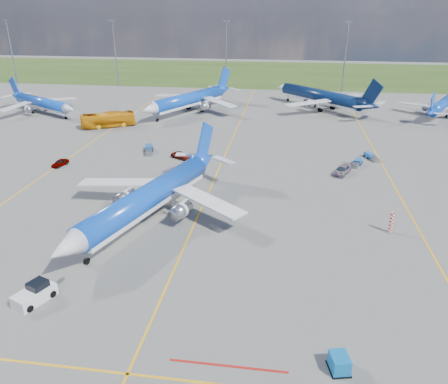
# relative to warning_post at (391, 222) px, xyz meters

# --- Properties ---
(ground) EXTENTS (400.00, 400.00, 0.00)m
(ground) POSITION_rel_warning_post_xyz_m (-26.00, -8.00, -1.50)
(ground) COLOR #5A5A57
(ground) RESTS_ON ground
(grass_strip) EXTENTS (400.00, 80.00, 0.01)m
(grass_strip) POSITION_rel_warning_post_xyz_m (-26.00, 142.00, -1.50)
(grass_strip) COLOR #2D4719
(grass_strip) RESTS_ON ground
(taxiway_lines) EXTENTS (60.25, 160.00, 0.02)m
(taxiway_lines) POSITION_rel_warning_post_xyz_m (-25.83, 19.70, -1.49)
(taxiway_lines) COLOR #EEAA14
(taxiway_lines) RESTS_ON ground
(floodlight_masts) EXTENTS (202.20, 0.50, 22.70)m
(floodlight_masts) POSITION_rel_warning_post_xyz_m (-16.00, 102.00, 11.06)
(floodlight_masts) COLOR slate
(floodlight_masts) RESTS_ON ground
(warning_post) EXTENTS (0.50, 0.50, 3.00)m
(warning_post) POSITION_rel_warning_post_xyz_m (0.00, 0.00, 0.00)
(warning_post) COLOR red
(warning_post) RESTS_ON ground
(bg_jet_nw) EXTENTS (39.87, 37.14, 8.37)m
(bg_jet_nw) POSITION_rel_warning_post_xyz_m (-80.44, 57.10, -1.50)
(bg_jet_nw) COLOR blue
(bg_jet_nw) RESTS_ON ground
(bg_jet_nnw) EXTENTS (44.19, 48.35, 10.25)m
(bg_jet_nnw) POSITION_rel_warning_post_xyz_m (-40.98, 64.23, -1.50)
(bg_jet_nnw) COLOR blue
(bg_jet_nnw) RESTS_ON ground
(bg_jet_n) EXTENTS (49.33, 49.82, 10.43)m
(bg_jet_n) POSITION_rel_warning_post_xyz_m (-5.03, 73.52, -1.50)
(bg_jet_n) COLOR #071A41
(bg_jet_n) RESTS_ON ground
(bg_jet_ne) EXTENTS (34.88, 37.89, 8.00)m
(bg_jet_ne) POSITION_rel_warning_post_xyz_m (27.04, 70.70, -1.50)
(bg_jet_ne) COLOR blue
(bg_jet_ne) RESTS_ON ground
(main_airliner) EXTENTS (39.04, 44.88, 9.92)m
(main_airliner) POSITION_rel_warning_post_xyz_m (-32.38, -0.95, -1.50)
(main_airliner) COLOR blue
(main_airliner) RESTS_ON ground
(pushback_tug) EXTENTS (3.55, 5.77, 1.95)m
(pushback_tug) POSITION_rel_warning_post_xyz_m (-38.50, -20.05, -0.71)
(pushback_tug) COLOR silver
(pushback_tug) RESTS_ON ground
(uld_container) EXTENTS (1.81, 2.08, 1.44)m
(uld_container) POSITION_rel_warning_post_xyz_m (-8.95, -25.08, -0.78)
(uld_container) COLOR #0C5FA8
(uld_container) RESTS_ON ground
(apron_bus) EXTENTS (12.75, 8.94, 3.60)m
(apron_bus) POSITION_rel_warning_post_xyz_m (-57.17, 45.85, 0.30)
(apron_bus) COLOR orange
(apron_bus) RESTS_ON ground
(service_car_a) EXTENTS (2.34, 3.89, 1.24)m
(service_car_a) POSITION_rel_warning_post_xyz_m (-55.41, 17.94, -0.88)
(service_car_a) COLOR #999999
(service_car_a) RESTS_ON ground
(service_car_b) EXTENTS (4.82, 3.98, 1.22)m
(service_car_b) POSITION_rel_warning_post_xyz_m (-34.06, 25.28, -0.89)
(service_car_b) COLOR #999999
(service_car_b) RESTS_ON ground
(service_car_c) EXTENTS (4.01, 5.43, 1.46)m
(service_car_c) POSITION_rel_warning_post_xyz_m (-4.04, 21.04, -0.77)
(service_car_c) COLOR #999999
(service_car_c) RESTS_ON ground
(baggage_tug_w) EXTENTS (2.51, 4.40, 0.96)m
(baggage_tug_w) POSITION_rel_warning_post_xyz_m (2.41, 30.17, -1.05)
(baggage_tug_w) COLOR #1B5AA4
(baggage_tug_w) RESTS_ON ground
(baggage_tug_c) EXTENTS (2.70, 5.25, 1.14)m
(baggage_tug_c) POSITION_rel_warning_post_xyz_m (-41.55, 28.21, -0.97)
(baggage_tug_c) COLOR #184A92
(baggage_tug_c) RESTS_ON ground
(baggage_tug_e) EXTENTS (2.52, 4.37, 0.95)m
(baggage_tug_e) POSITION_rel_warning_post_xyz_m (-0.80, 26.08, -1.05)
(baggage_tug_e) COLOR #1A579F
(baggage_tug_e) RESTS_ON ground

